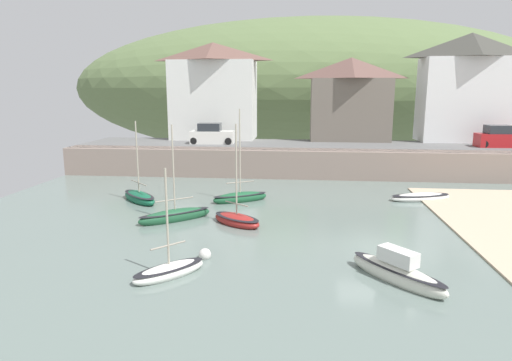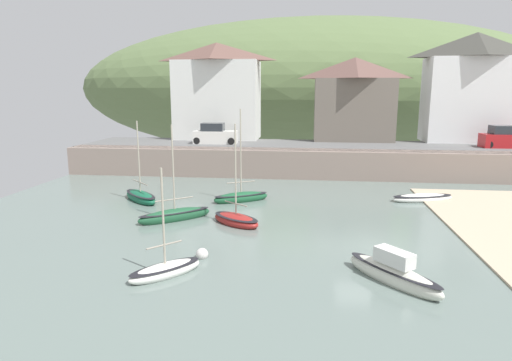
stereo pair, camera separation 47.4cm
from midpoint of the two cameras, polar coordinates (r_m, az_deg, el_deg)
quay_seawall at (r=38.84m, az=11.15°, el=2.41°), size 48.00×9.40×2.40m
hillside_backdrop at (r=75.98m, az=8.30°, el=11.68°), size 80.00×44.00×22.13m
waterfront_building_left at (r=46.90m, az=-4.72°, el=11.48°), size 8.87×4.98×9.78m
waterfront_building_centre at (r=46.20m, az=12.81°, el=10.27°), size 8.10×4.91×8.20m
waterfront_building_right at (r=48.65m, az=26.48°, el=10.74°), size 9.11×4.44×10.41m
sailboat_nearest_shore at (r=25.95m, az=-9.92°, el=-4.43°), size 4.02×3.47×5.72m
rowboat_small_beached at (r=24.84m, az=-2.05°, el=-5.05°), size 3.37×2.97×5.78m
motorboat_with_cabin at (r=30.94m, az=-14.24°, el=-2.04°), size 3.61×3.63×5.61m
sailboat_tall_mast at (r=29.89m, az=-1.49°, el=-2.14°), size 3.86×2.82×6.39m
fishing_boat_green at (r=18.52m, az=-10.89°, el=-11.25°), size 2.91×3.01×4.58m
sailboat_white_hull at (r=18.41m, az=18.00°, el=-11.31°), size 3.59×4.01×1.54m
dinghy_open_wooden at (r=32.18m, az=21.09°, el=-2.10°), size 4.47×2.38×0.64m
parked_car_near_slipway at (r=42.57m, az=-5.00°, el=5.87°), size 4.15×1.82×1.95m
parked_car_by_wall at (r=45.21m, az=29.74°, el=4.74°), size 4.16×1.85×1.95m
mooring_buoy at (r=20.14m, az=-6.30°, el=-9.44°), size 0.56×0.56×0.56m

